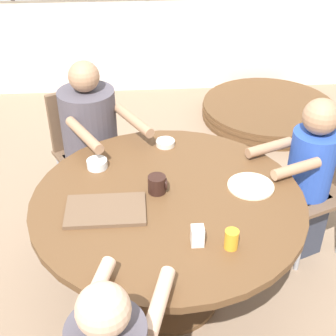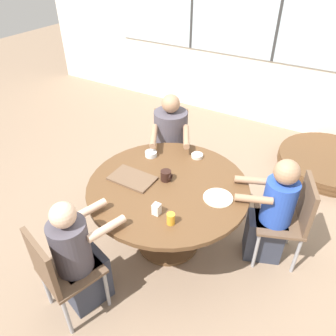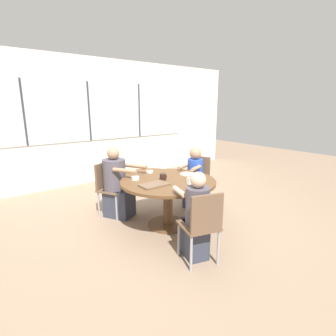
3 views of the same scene
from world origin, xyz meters
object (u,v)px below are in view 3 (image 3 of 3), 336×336
Objects in this scene: person_man_teal_shirt at (196,219)px; bowl_white_shallow at (135,178)px; milk_carton_small at (189,181)px; person_woman_green_shirt at (117,187)px; bowl_cereal at (150,172)px; person_man_blue_shirt at (194,180)px; chair_for_man_blue_shirt at (198,176)px; chair_for_man_teal_shirt at (203,222)px; chair_for_woman_green_shirt at (108,184)px; folded_table_stack at (151,177)px; juice_glass at (199,180)px; coffee_mug at (163,177)px.

bowl_white_shallow is (-0.11, 1.17, 0.26)m from person_man_teal_shirt.
bowl_white_shallow is at bearing 126.31° from milk_carton_small.
person_woman_green_shirt is 0.58m from bowl_cereal.
person_woman_green_shirt is 1.66m from person_man_teal_shirt.
person_woman_green_shirt reaches higher than person_man_blue_shirt.
chair_for_man_blue_shirt is 1.92m from chair_for_man_teal_shirt.
chair_for_woman_green_shirt is 7.75× the size of bowl_cereal.
chair_for_man_blue_shirt is at bearing 135.76° from person_woman_green_shirt.
chair_for_man_blue_shirt is 1.00m from bowl_cereal.
bowl_white_shallow is at bearing -129.22° from folded_table_stack.
milk_carton_small reaches higher than bowl_cereal.
chair_for_woman_green_shirt and chair_for_man_teal_shirt have the same top height.
chair_for_woman_green_shirt is 0.72m from bowl_cereal.
chair_for_man_blue_shirt is 1.48m from person_woman_green_shirt.
chair_for_woman_green_shirt is at bearing 120.34° from juice_glass.
chair_for_woman_green_shirt is 1.00× the size of chair_for_man_blue_shirt.
coffee_mug is (0.26, 1.08, 0.24)m from chair_for_man_teal_shirt.
chair_for_man_blue_shirt is at bearing -6.84° from bowl_cereal.
juice_glass reaches higher than folded_table_stack.
person_woman_green_shirt reaches higher than person_man_teal_shirt.
bowl_white_shallow is at bearing 69.84° from person_man_blue_shirt.
chair_for_man_blue_shirt is at bearing 131.38° from chair_for_woman_green_shirt.
person_man_teal_shirt reaches higher than milk_carton_small.
chair_for_man_blue_shirt reaches higher than juice_glass.
coffee_mug reaches higher than folded_table_stack.
chair_for_woman_green_shirt is 0.69m from bowl_white_shallow.
person_woman_green_shirt reaches higher than chair_for_woman_green_shirt.
person_man_teal_shirt is (-1.10, -1.20, -0.01)m from person_man_blue_shirt.
person_man_teal_shirt reaches higher than chair_for_man_teal_shirt.
milk_carton_small is at bearing 71.57° from person_man_teal_shirt.
bowl_cereal is at bearing 94.64° from chair_for_man_teal_shirt.
person_man_teal_shirt is 1.20m from bowl_white_shallow.
person_man_blue_shirt reaches higher than chair_for_man_blue_shirt.
coffee_mug is (0.38, -0.73, 0.26)m from person_woman_green_shirt.
milk_carton_small is at bearing 86.93° from chair_for_woman_green_shirt.
person_woman_green_shirt is 1.07× the size of person_man_blue_shirt.
bowl_white_shallow is (0.15, -0.63, 0.22)m from chair_for_woman_green_shirt.
coffee_mug is at bearing -37.66° from bowl_white_shallow.
chair_for_man_teal_shirt reaches higher than folded_table_stack.
person_woman_green_shirt is 1.38m from juice_glass.
person_woman_green_shirt is 1.07× the size of person_man_teal_shirt.
chair_for_man_blue_shirt is at bearing 64.21° from chair_for_man_teal_shirt.
chair_for_woman_green_shirt is 0.82× the size of person_man_teal_shirt.
person_woman_green_shirt reaches higher than bowl_cereal.
bowl_cereal is 0.09× the size of folded_table_stack.
person_man_teal_shirt is (-1.25, -1.26, -0.04)m from chair_for_man_blue_shirt.
coffee_mug is at bearing 93.30° from chair_for_man_teal_shirt.
coffee_mug is at bearing -98.80° from bowl_cereal.
juice_glass is (0.69, -1.16, 0.26)m from person_woman_green_shirt.
bowl_cereal is (0.07, 0.46, -0.03)m from coffee_mug.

